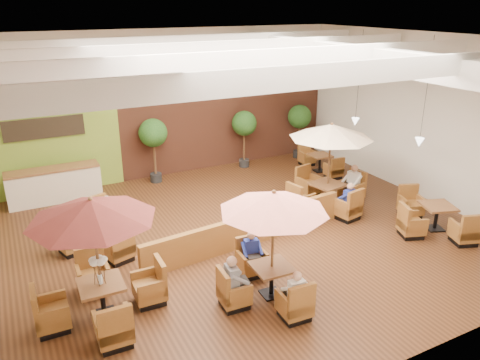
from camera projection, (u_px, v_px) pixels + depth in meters
room at (227, 104)px, 13.49m from camera, size 14.04×14.00×5.52m
service_counter at (54, 185)px, 15.81m from camera, size 3.00×0.75×1.18m
booth_divider at (249, 230)px, 12.99m from camera, size 6.41×0.81×0.89m
table_0 at (95, 238)px, 9.51m from camera, size 2.75×2.75×2.81m
table_1 at (271, 222)px, 10.20m from camera, size 2.51×2.59×2.64m
table_2 at (330, 151)px, 14.88m from camera, size 2.91×2.91×2.87m
table_3 at (99, 231)px, 12.89m from camera, size 1.99×2.85×1.58m
table_4 at (429, 220)px, 13.78m from camera, size 1.98×2.82×0.99m
table_5 at (320, 163)px, 18.70m from camera, size 0.84×2.38×0.88m
topiary_0 at (153, 135)px, 17.09m from camera, size 1.05×1.05×2.43m
topiary_1 at (244, 126)px, 18.73m from camera, size 1.00×1.00×2.33m
topiary_2 at (299, 119)px, 19.87m from camera, size 1.00×1.00×2.31m
diner_0 at (295, 289)px, 9.85m from camera, size 0.36×0.29×0.71m
diner_1 at (252, 249)px, 11.44m from camera, size 0.37×0.32×0.71m
diner_2 at (234, 277)px, 10.22m from camera, size 0.34×0.42×0.82m
diner_3 at (348, 197)px, 14.43m from camera, size 0.40×0.35×0.77m
diner_4 at (353, 180)px, 15.74m from camera, size 0.38×0.44×0.83m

